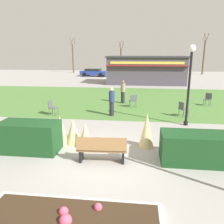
{
  "coord_description": "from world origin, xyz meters",
  "views": [
    {
      "loc": [
        1.14,
        -7.29,
        3.67
      ],
      "look_at": [
        -0.02,
        2.58,
        1.06
      ],
      "focal_mm": 36.34,
      "sensor_mm": 36.0,
      "label": 1
    }
  ],
  "objects_px": {
    "trash_bin": "(41,134)",
    "cafe_chair_center": "(133,100)",
    "food_kiosk": "(146,70)",
    "cafe_chair_east": "(208,98)",
    "person_strolling": "(123,92)",
    "tree_right_bg": "(204,56)",
    "cafe_chair_west": "(52,106)",
    "tree_center_bg": "(121,60)",
    "person_standing": "(112,102)",
    "cafe_chair_north": "(183,108)",
    "tree_left_bg": "(73,58)",
    "parked_car_west_slot": "(94,72)",
    "parked_car_center_slot": "(124,72)",
    "lamppost_mid": "(190,76)",
    "parked_car_east_slot": "(163,73)",
    "park_bench": "(102,149)"
  },
  "relations": [
    {
      "from": "cafe_chair_west",
      "to": "park_bench",
      "type": "bearing_deg",
      "value": -55.15
    },
    {
      "from": "cafe_chair_north",
      "to": "tree_left_bg",
      "type": "bearing_deg",
      "value": 117.41
    },
    {
      "from": "cafe_chair_east",
      "to": "person_strolling",
      "type": "relative_size",
      "value": 0.53
    },
    {
      "from": "cafe_chair_west",
      "to": "food_kiosk",
      "type": "bearing_deg",
      "value": 68.31
    },
    {
      "from": "cafe_chair_west",
      "to": "tree_left_bg",
      "type": "xyz_separation_m",
      "value": [
        -6.97,
        28.91,
        2.23
      ]
    },
    {
      "from": "cafe_chair_east",
      "to": "cafe_chair_north",
      "type": "xyz_separation_m",
      "value": [
        -2.31,
        -3.19,
        0.0
      ]
    },
    {
      "from": "person_strolling",
      "to": "tree_left_bg",
      "type": "bearing_deg",
      "value": -32.04
    },
    {
      "from": "cafe_chair_west",
      "to": "parked_car_east_slot",
      "type": "xyz_separation_m",
      "value": [
        8.83,
        23.01,
        0.12
      ]
    },
    {
      "from": "cafe_chair_west",
      "to": "tree_center_bg",
      "type": "distance_m",
      "value": 29.26
    },
    {
      "from": "cafe_chair_west",
      "to": "tree_right_bg",
      "type": "xyz_separation_m",
      "value": [
        16.06,
        28.44,
        2.48
      ]
    },
    {
      "from": "tree_center_bg",
      "to": "person_standing",
      "type": "bearing_deg",
      "value": -86.57
    },
    {
      "from": "lamppost_mid",
      "to": "tree_left_bg",
      "type": "xyz_separation_m",
      "value": [
        -14.62,
        30.01,
        0.2
      ]
    },
    {
      "from": "trash_bin",
      "to": "tree_center_bg",
      "type": "distance_m",
      "value": 33.73
    },
    {
      "from": "parked_car_west_slot",
      "to": "parked_car_center_slot",
      "type": "xyz_separation_m",
      "value": [
        4.83,
        -0.0,
        0.0
      ]
    },
    {
      "from": "cafe_chair_north",
      "to": "cafe_chair_west",
      "type": "bearing_deg",
      "value": -176.16
    },
    {
      "from": "person_strolling",
      "to": "tree_center_bg",
      "type": "bearing_deg",
      "value": -50.84
    },
    {
      "from": "trash_bin",
      "to": "food_kiosk",
      "type": "bearing_deg",
      "value": 76.47
    },
    {
      "from": "cafe_chair_north",
      "to": "tree_right_bg",
      "type": "xyz_separation_m",
      "value": [
        8.3,
        27.92,
        2.48
      ]
    },
    {
      "from": "food_kiosk",
      "to": "person_standing",
      "type": "relative_size",
      "value": 5.53
    },
    {
      "from": "trash_bin",
      "to": "person_standing",
      "type": "height_order",
      "value": "person_standing"
    },
    {
      "from": "cafe_chair_west",
      "to": "tree_center_bg",
      "type": "bearing_deg",
      "value": 86.34
    },
    {
      "from": "cafe_chair_west",
      "to": "tree_center_bg",
      "type": "relative_size",
      "value": 0.16
    },
    {
      "from": "person_strolling",
      "to": "tree_right_bg",
      "type": "distance_m",
      "value": 27.47
    },
    {
      "from": "person_strolling",
      "to": "cafe_chair_west",
      "type": "bearing_deg",
      "value": 78.11
    },
    {
      "from": "cafe_chair_north",
      "to": "tree_center_bg",
      "type": "distance_m",
      "value": 29.28
    },
    {
      "from": "person_strolling",
      "to": "tree_left_bg",
      "type": "height_order",
      "value": "tree_left_bg"
    },
    {
      "from": "person_standing",
      "to": "parked_car_west_slot",
      "type": "distance_m",
      "value": 23.41
    },
    {
      "from": "person_standing",
      "to": "cafe_chair_north",
      "type": "bearing_deg",
      "value": -78.79
    },
    {
      "from": "lamppost_mid",
      "to": "person_strolling",
      "type": "height_order",
      "value": "lamppost_mid"
    },
    {
      "from": "tree_left_bg",
      "to": "tree_right_bg",
      "type": "distance_m",
      "value": 23.04
    },
    {
      "from": "cafe_chair_west",
      "to": "tree_right_bg",
      "type": "distance_m",
      "value": 32.76
    },
    {
      "from": "parked_car_west_slot",
      "to": "tree_center_bg",
      "type": "distance_m",
      "value": 7.44
    },
    {
      "from": "cafe_chair_center",
      "to": "parked_car_west_slot",
      "type": "xyz_separation_m",
      "value": [
        -6.77,
        20.47,
        0.12
      ]
    },
    {
      "from": "parked_car_west_slot",
      "to": "tree_center_bg",
      "type": "relative_size",
      "value": 0.78
    },
    {
      "from": "cafe_chair_west",
      "to": "tree_left_bg",
      "type": "distance_m",
      "value": 29.83
    },
    {
      "from": "trash_bin",
      "to": "cafe_chair_center",
      "type": "relative_size",
      "value": 1.04
    },
    {
      "from": "cafe_chair_east",
      "to": "parked_car_center_slot",
      "type": "relative_size",
      "value": 0.21
    },
    {
      "from": "tree_center_bg",
      "to": "tree_left_bg",
      "type": "bearing_deg",
      "value": -178.56
    },
    {
      "from": "tree_left_bg",
      "to": "tree_center_bg",
      "type": "xyz_separation_m",
      "value": [
        8.83,
        0.22,
        -0.32
      ]
    },
    {
      "from": "food_kiosk",
      "to": "person_standing",
      "type": "bearing_deg",
      "value": -99.18
    },
    {
      "from": "cafe_chair_center",
      "to": "tree_center_bg",
      "type": "xyz_separation_m",
      "value": [
        -2.95,
        26.59,
        1.91
      ]
    },
    {
      "from": "lamppost_mid",
      "to": "cafe_chair_north",
      "type": "bearing_deg",
      "value": 86.21
    },
    {
      "from": "person_standing",
      "to": "tree_center_bg",
      "type": "bearing_deg",
      "value": 11.24
    },
    {
      "from": "food_kiosk",
      "to": "cafe_chair_east",
      "type": "height_order",
      "value": "food_kiosk"
    },
    {
      "from": "parked_car_center_slot",
      "to": "tree_right_bg",
      "type": "distance_m",
      "value": 14.46
    },
    {
      "from": "cafe_chair_center",
      "to": "person_strolling",
      "type": "height_order",
      "value": "person_strolling"
    },
    {
      "from": "food_kiosk",
      "to": "cafe_chair_north",
      "type": "height_order",
      "value": "food_kiosk"
    },
    {
      "from": "cafe_chair_east",
      "to": "person_standing",
      "type": "height_order",
      "value": "person_standing"
    },
    {
      "from": "cafe_chair_center",
      "to": "person_standing",
      "type": "xyz_separation_m",
      "value": [
        -1.22,
        -2.27,
        0.33
      ]
    },
    {
      "from": "cafe_chair_center",
      "to": "cafe_chair_north",
      "type": "distance_m",
      "value": 3.57
    }
  ]
}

